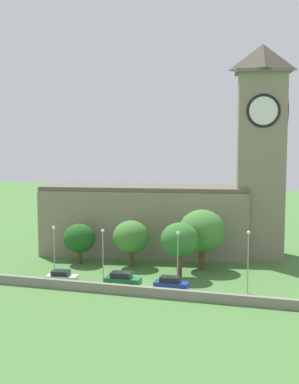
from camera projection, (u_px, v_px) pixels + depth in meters
name	position (u px, v px, depth m)	size (l,w,h in m)	color
ground_plane	(166.00, 260.00, 86.75)	(200.00, 200.00, 0.00)	#477538
church	(183.00, 197.00, 89.42)	(39.57, 15.10, 32.91)	gray
quay_barrier	(127.00, 290.00, 68.68)	(48.91, 0.70, 1.21)	gray
car_white	(62.00, 277.00, 73.49)	(4.20, 2.56, 1.77)	silver
car_green	(122.00, 279.00, 72.10)	(4.66, 2.26, 1.91)	#1E6B38
car_blue	(171.00, 284.00, 70.29)	(4.33, 2.12, 1.83)	#233D9E
streetlamp_west_mid	(54.00, 242.00, 77.46)	(0.44, 0.44, 6.86)	#9EA0A5
streetlamp_central	(103.00, 247.00, 74.08)	(0.44, 0.44, 7.08)	#9EA0A5
streetlamp_east_mid	(178.00, 250.00, 71.86)	(0.44, 0.44, 7.20)	#9EA0A5
streetlamp_east_end	(248.00, 252.00, 68.86)	(0.44, 0.44, 7.85)	#9EA0A5
tree_riverside_west	(180.00, 240.00, 75.68)	(5.10, 5.10, 7.64)	brown
tree_riverside_east	(202.00, 231.00, 80.23)	(6.67, 6.67, 8.68)	brown
tree_by_tower	(131.00, 237.00, 81.93)	(5.26, 5.26, 6.85)	brown
tree_churchyard	(79.00, 238.00, 83.79)	(4.77, 4.77, 6.05)	brown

